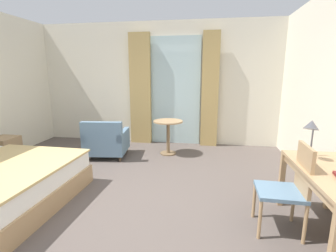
{
  "coord_description": "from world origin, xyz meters",
  "views": [
    {
      "loc": [
        1.23,
        -2.83,
        1.66
      ],
      "look_at": [
        0.71,
        0.31,
        0.98
      ],
      "focal_mm": 26.32,
      "sensor_mm": 36.0,
      "label": 1
    }
  ],
  "objects_px": {
    "nightstand": "(5,150)",
    "armchair_by_window": "(106,142)",
    "desk_chair": "(289,185)",
    "writing_desk": "(335,181)",
    "desk_lamp": "(311,128)",
    "round_cafe_table": "(168,130)"
  },
  "relations": [
    {
      "from": "desk_chair",
      "to": "armchair_by_window",
      "type": "relative_size",
      "value": 1.11
    },
    {
      "from": "nightstand",
      "to": "desk_chair",
      "type": "bearing_deg",
      "value": -15.97
    },
    {
      "from": "writing_desk",
      "to": "armchair_by_window",
      "type": "relative_size",
      "value": 1.57
    },
    {
      "from": "writing_desk",
      "to": "round_cafe_table",
      "type": "relative_size",
      "value": 1.91
    },
    {
      "from": "writing_desk",
      "to": "armchair_by_window",
      "type": "xyz_separation_m",
      "value": [
        -3.25,
        2.05,
        -0.32
      ]
    },
    {
      "from": "desk_chair",
      "to": "armchair_by_window",
      "type": "height_order",
      "value": "desk_chair"
    },
    {
      "from": "desk_lamp",
      "to": "armchair_by_window",
      "type": "bearing_deg",
      "value": 151.41
    },
    {
      "from": "nightstand",
      "to": "desk_lamp",
      "type": "relative_size",
      "value": 1.05
    },
    {
      "from": "nightstand",
      "to": "writing_desk",
      "type": "relative_size",
      "value": 0.36
    },
    {
      "from": "round_cafe_table",
      "to": "nightstand",
      "type": "bearing_deg",
      "value": -160.66
    },
    {
      "from": "nightstand",
      "to": "writing_desk",
      "type": "bearing_deg",
      "value": -15.7
    },
    {
      "from": "nightstand",
      "to": "armchair_by_window",
      "type": "height_order",
      "value": "armchair_by_window"
    },
    {
      "from": "nightstand",
      "to": "armchair_by_window",
      "type": "distance_m",
      "value": 1.87
    },
    {
      "from": "desk_lamp",
      "to": "nightstand",
      "type": "bearing_deg",
      "value": 167.76
    },
    {
      "from": "writing_desk",
      "to": "desk_lamp",
      "type": "height_order",
      "value": "desk_lamp"
    },
    {
      "from": "desk_chair",
      "to": "round_cafe_table",
      "type": "xyz_separation_m",
      "value": [
        -1.67,
        2.36,
        -0.01
      ]
    },
    {
      "from": "desk_chair",
      "to": "round_cafe_table",
      "type": "relative_size",
      "value": 1.35
    },
    {
      "from": "desk_chair",
      "to": "armchair_by_window",
      "type": "distance_m",
      "value": 3.48
    },
    {
      "from": "writing_desk",
      "to": "nightstand",
      "type": "bearing_deg",
      "value": 164.3
    },
    {
      "from": "writing_desk",
      "to": "armchair_by_window",
      "type": "bearing_deg",
      "value": 147.79
    },
    {
      "from": "round_cafe_table",
      "to": "desk_chair",
      "type": "bearing_deg",
      "value": -54.74
    },
    {
      "from": "nightstand",
      "to": "round_cafe_table",
      "type": "height_order",
      "value": "round_cafe_table"
    }
  ]
}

